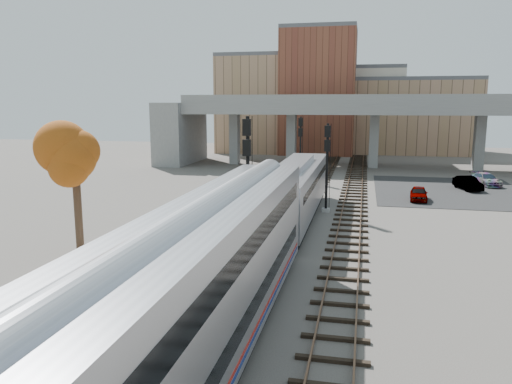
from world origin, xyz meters
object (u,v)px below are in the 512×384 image
at_px(tree, 75,157).
at_px(signal_mast_mid, 327,169).
at_px(locomotive, 296,189).
at_px(signal_mast_near, 247,179).
at_px(car_a, 419,194).
at_px(coach, 193,299).
at_px(signal_mast_far, 300,149).
at_px(car_c, 486,179).
at_px(car_b, 468,183).

bearing_deg(tree, signal_mast_mid, 47.14).
bearing_deg(signal_mast_mid, locomotive, -125.38).
xyz_separation_m(locomotive, signal_mast_near, (-2.10, -6.63, 1.67)).
xyz_separation_m(signal_mast_mid, car_a, (7.60, 6.39, -2.77)).
distance_m(coach, signal_mast_far, 41.56).
xyz_separation_m(coach, car_c, (17.24, 41.70, -2.12)).
relative_size(signal_mast_near, car_b, 1.92).
distance_m(coach, tree, 16.09).
height_order(signal_mast_far, car_b, signal_mast_far).
xyz_separation_m(locomotive, car_c, (17.24, 19.09, -1.60)).
bearing_deg(coach, car_a, 73.20).
bearing_deg(locomotive, car_b, 46.80).
bearing_deg(coach, car_b, 68.84).
height_order(locomotive, car_a, locomotive).
relative_size(locomotive, coach, 0.76).
xyz_separation_m(signal_mast_far, car_b, (16.98, -3.05, -2.76)).
bearing_deg(signal_mast_near, locomotive, 72.44).
bearing_deg(car_a, car_b, 56.06).
relative_size(coach, signal_mast_far, 3.57).
bearing_deg(coach, car_c, 67.54).
distance_m(locomotive, car_a, 13.40).
relative_size(signal_mast_near, tree, 1.04).
relative_size(car_a, car_c, 0.82).
bearing_deg(car_c, locomotive, -147.76).
xyz_separation_m(signal_mast_near, car_c, (19.34, 25.73, -3.27)).
distance_m(coach, car_a, 33.30).
bearing_deg(tree, locomotive, 45.48).
bearing_deg(car_b, tree, -148.99).
bearing_deg(signal_mast_far, car_c, 0.57).
distance_m(locomotive, car_b, 21.80).
xyz_separation_m(locomotive, signal_mast_mid, (2.00, 2.82, 1.14)).
bearing_deg(signal_mast_near, tree, -153.21).
distance_m(coach, car_b, 41.29).
bearing_deg(tree, car_c, 47.00).
xyz_separation_m(signal_mast_near, signal_mast_mid, (4.10, 9.45, -0.52)).
xyz_separation_m(locomotive, tree, (-10.89, -11.08, 3.23)).
xyz_separation_m(coach, tree, (-10.89, 11.53, 2.71)).
bearing_deg(signal_mast_far, locomotive, -83.66).
height_order(coach, signal_mast_far, signal_mast_far).
distance_m(locomotive, coach, 22.61).
height_order(signal_mast_near, car_b, signal_mast_near).
xyz_separation_m(signal_mast_near, car_a, (11.70, 15.84, -3.30)).
relative_size(coach, signal_mast_near, 3.24).
distance_m(signal_mast_near, tree, 9.97).
height_order(tree, car_c, tree).
bearing_deg(signal_mast_near, signal_mast_mid, 66.55).
bearing_deg(locomotive, coach, -90.00).
height_order(signal_mast_mid, car_b, signal_mast_mid).
relative_size(locomotive, tree, 2.56).
relative_size(locomotive, car_b, 4.73).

